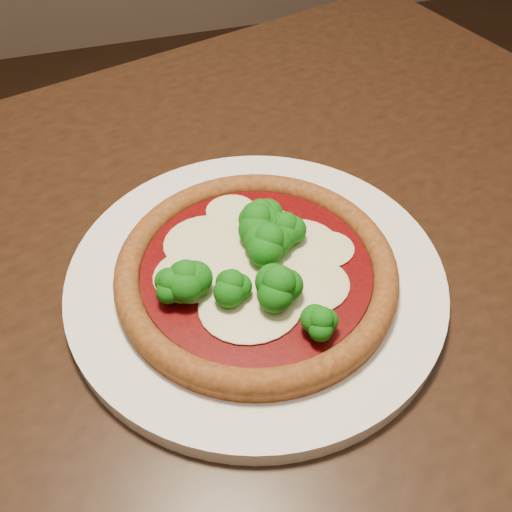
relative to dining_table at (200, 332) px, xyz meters
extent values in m
plane|color=black|center=(0.22, 0.01, -0.65)|extent=(4.00, 4.00, 0.00)
cube|color=black|center=(0.00, 0.00, 0.08)|extent=(1.38, 1.11, 0.04)
cylinder|color=black|center=(0.43, 0.49, -0.30)|extent=(0.06, 0.06, 0.71)
cylinder|color=white|center=(0.05, -0.03, 0.11)|extent=(0.35, 0.35, 0.02)
cylinder|color=brown|center=(0.05, -0.04, 0.12)|extent=(0.25, 0.25, 0.01)
torus|color=brown|center=(0.05, -0.04, 0.13)|extent=(0.25, 0.25, 0.02)
cylinder|color=#5E0405|center=(0.05, -0.04, 0.13)|extent=(0.21, 0.21, 0.00)
ellipsoid|color=beige|center=(0.05, 0.04, 0.13)|extent=(0.05, 0.04, 0.00)
ellipsoid|color=beige|center=(0.00, -0.03, 0.13)|extent=(0.07, 0.06, 0.01)
ellipsoid|color=beige|center=(0.10, -0.02, 0.13)|extent=(0.08, 0.07, 0.01)
ellipsoid|color=beige|center=(0.04, -0.08, 0.13)|extent=(0.09, 0.08, 0.01)
ellipsoid|color=beige|center=(0.05, -0.03, 0.13)|extent=(0.11, 0.10, 0.01)
ellipsoid|color=beige|center=(0.07, 0.01, 0.13)|extent=(0.06, 0.06, 0.01)
ellipsoid|color=beige|center=(0.02, 0.00, 0.13)|extent=(0.08, 0.07, 0.01)
ellipsoid|color=beige|center=(0.12, -0.04, 0.13)|extent=(0.05, 0.05, 0.00)
ellipsoid|color=beige|center=(0.09, -0.07, 0.13)|extent=(0.07, 0.06, 0.01)
ellipsoid|color=#168214|center=(-0.01, -0.05, 0.15)|extent=(0.04, 0.04, 0.04)
ellipsoid|color=#168214|center=(0.07, 0.00, 0.15)|extent=(0.04, 0.04, 0.04)
ellipsoid|color=#168214|center=(0.07, -0.03, 0.15)|extent=(0.05, 0.05, 0.04)
ellipsoid|color=#168214|center=(0.02, -0.07, 0.15)|extent=(0.04, 0.04, 0.03)
ellipsoid|color=#168214|center=(0.09, -0.02, 0.15)|extent=(0.04, 0.04, 0.03)
ellipsoid|color=#168214|center=(0.08, -0.12, 0.15)|extent=(0.04, 0.04, 0.03)
ellipsoid|color=#168214|center=(0.06, -0.08, 0.16)|extent=(0.05, 0.05, 0.04)
ellipsoid|color=#168214|center=(-0.02, -0.05, 0.15)|extent=(0.04, 0.04, 0.03)
ellipsoid|color=#168214|center=(0.06, 0.00, 0.15)|extent=(0.05, 0.05, 0.04)
camera|label=1|loc=(-0.04, -0.36, 0.51)|focal=40.00mm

